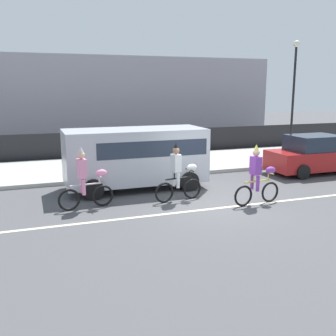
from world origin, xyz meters
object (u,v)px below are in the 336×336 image
at_px(parade_cyclist_zebra, 179,175).
at_px(street_lamp_post, 294,80).
at_px(parade_cyclist_purple, 258,178).
at_px(parked_car_red, 315,155).
at_px(parade_cyclist_pink, 86,182).
at_px(parked_van_silver, 137,154).

height_order(parade_cyclist_zebra, street_lamp_post, street_lamp_post).
bearing_deg(parade_cyclist_purple, parked_car_red, 33.66).
bearing_deg(parade_cyclist_pink, parade_cyclist_zebra, -2.90).
xyz_separation_m(parked_van_silver, parked_car_red, (7.87, 0.01, -0.50)).
height_order(parked_van_silver, street_lamp_post, street_lamp_post).
relative_size(parked_van_silver, street_lamp_post, 0.85).
xyz_separation_m(parade_cyclist_pink, street_lamp_post, (11.78, 5.98, 3.15)).
bearing_deg(parked_car_red, parade_cyclist_purple, -146.34).
bearing_deg(parade_cyclist_zebra, street_lamp_post, 34.74).
bearing_deg(parked_car_red, parade_cyclist_zebra, -163.99).
bearing_deg(parked_car_red, street_lamp_post, 66.27).
distance_m(parade_cyclist_pink, parade_cyclist_zebra, 2.95).
distance_m(parked_van_silver, parked_car_red, 7.89).
bearing_deg(street_lamp_post, parked_van_silver, -156.96).
bearing_deg(parked_van_silver, street_lamp_post, 23.04).
xyz_separation_m(parade_cyclist_zebra, street_lamp_post, (8.83, 6.12, 3.15)).
height_order(parade_cyclist_purple, street_lamp_post, street_lamp_post).
distance_m(parade_cyclist_purple, parked_car_red, 5.82).
xyz_separation_m(parade_cyclist_pink, parade_cyclist_purple, (5.13, -1.36, 0.00)).
height_order(parked_car_red, street_lamp_post, street_lamp_post).
bearing_deg(street_lamp_post, parade_cyclist_pink, -153.10).
distance_m(parade_cyclist_purple, parked_van_silver, 4.44).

